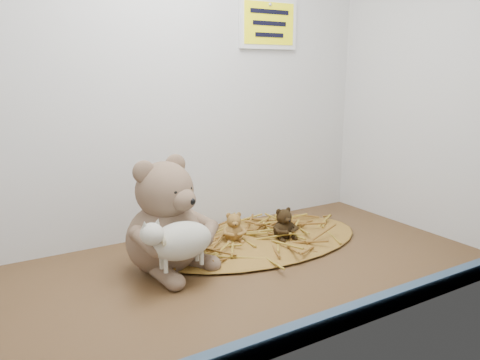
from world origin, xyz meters
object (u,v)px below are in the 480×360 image
main_teddy (164,215)px  toy_lamb (181,241)px  mini_teddy_brown (283,222)px  mini_teddy_tan (234,226)px

main_teddy → toy_lamb: size_ratio=1.49×
main_teddy → mini_teddy_brown: main_teddy is taller
mini_teddy_tan → mini_teddy_brown: 12.67cm
main_teddy → toy_lamb: bearing=-112.0°
toy_lamb → mini_teddy_tan: bearing=35.5°
toy_lamb → mini_teddy_tan: toy_lamb is taller
toy_lamb → mini_teddy_tan: size_ratio=2.29×
mini_teddy_tan → mini_teddy_brown: bearing=-4.8°
mini_teddy_tan → mini_teddy_brown: mini_teddy_brown is taller
main_teddy → toy_lamb: 9.46cm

